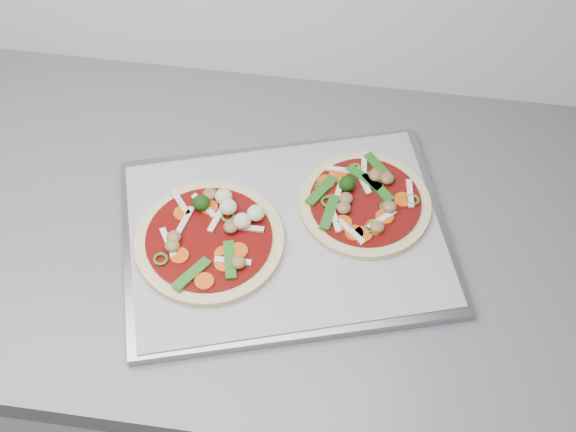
# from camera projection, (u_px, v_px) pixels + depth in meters

# --- Properties ---
(base_cabinet) EXTENTS (3.60, 0.60, 0.86)m
(base_cabinet) POSITION_uv_depth(u_px,v_px,m) (509.00, 409.00, 1.44)
(base_cabinet) COLOR #B4B4B2
(base_cabinet) RESTS_ON ground
(baking_tray) EXTENTS (0.51, 0.43, 0.01)m
(baking_tray) POSITION_uv_depth(u_px,v_px,m) (286.00, 236.00, 1.09)
(baking_tray) COLOR gray
(baking_tray) RESTS_ON countertop
(parchment) EXTENTS (0.49, 0.42, 0.00)m
(parchment) POSITION_uv_depth(u_px,v_px,m) (286.00, 233.00, 1.08)
(parchment) COLOR #99999E
(parchment) RESTS_ON baking_tray
(pizza_left) EXTENTS (0.28, 0.28, 0.03)m
(pizza_left) POSITION_uv_depth(u_px,v_px,m) (211.00, 237.00, 1.06)
(pizza_left) COLOR #DECB85
(pizza_left) RESTS_ON parchment
(pizza_right) EXTENTS (0.24, 0.24, 0.03)m
(pizza_right) POSITION_uv_depth(u_px,v_px,m) (364.00, 202.00, 1.10)
(pizza_right) COLOR #DECB85
(pizza_right) RESTS_ON parchment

